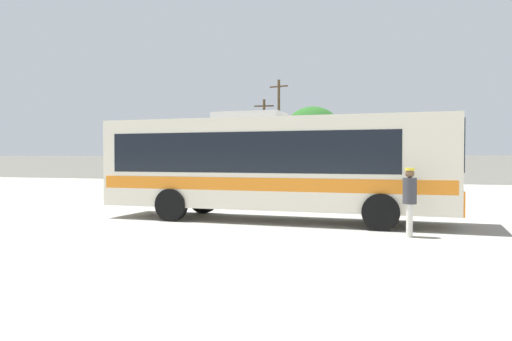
{
  "coord_description": "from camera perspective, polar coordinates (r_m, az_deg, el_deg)",
  "views": [
    {
      "loc": [
        5.94,
        -15.91,
        2.04
      ],
      "look_at": [
        0.84,
        -0.24,
        1.61
      ],
      "focal_mm": 35.44,
      "sensor_mm": 36.0,
      "label": 1
    }
  ],
  "objects": [
    {
      "name": "roadside_tree_left",
      "position": [
        51.5,
        -4.84,
        3.64
      ],
      "size": [
        3.75,
        3.75,
        5.57
      ],
      "color": "brown",
      "rests_on": "ground_plane"
    },
    {
      "name": "ground_plane",
      "position": [
        26.66,
        5.09,
        -2.88
      ],
      "size": [
        300.0,
        300.0,
        0.0
      ],
      "primitive_type": "plane",
      "color": "gray"
    },
    {
      "name": "attendant_by_bus_door",
      "position": [
        13.51,
        16.95,
        -2.95
      ],
      "size": [
        0.35,
        0.35,
        1.77
      ],
      "color": "silver",
      "rests_on": "ground_plane"
    },
    {
      "name": "coach_bus_cream_orange",
      "position": [
        16.26,
        1.67,
        0.91
      ],
      "size": [
        11.22,
        2.85,
        3.5
      ],
      "color": "silver",
      "rests_on": "ground_plane"
    },
    {
      "name": "roadside_tree_midleft",
      "position": [
        44.56,
        6.4,
        4.54
      ],
      "size": [
        4.85,
        4.85,
        6.47
      ],
      "color": "brown",
      "rests_on": "ground_plane"
    },
    {
      "name": "utility_pole_far",
      "position": [
        45.26,
        2.58,
        4.83
      ],
      "size": [
        1.78,
        0.55,
        8.94
      ],
      "color": "#4C3823",
      "rests_on": "ground_plane"
    },
    {
      "name": "parked_car_leftmost_grey",
      "position": [
        39.6,
        -4.09,
        -0.35
      ],
      "size": [
        4.27,
        2.21,
        1.41
      ],
      "color": "slate",
      "rests_on": "ground_plane"
    },
    {
      "name": "perimeter_wall",
      "position": [
        41.32,
        9.74,
        0.18
      ],
      "size": [
        80.0,
        0.3,
        2.18
      ],
      "primitive_type": "cube",
      "color": "beige",
      "rests_on": "ground_plane"
    },
    {
      "name": "parked_car_second_white",
      "position": [
        38.42,
        5.55,
        -0.4
      ],
      "size": [
        4.38,
        2.04,
        1.42
      ],
      "color": "silver",
      "rests_on": "ground_plane"
    },
    {
      "name": "utility_pole_near",
      "position": [
        46.41,
        0.91,
        3.74
      ],
      "size": [
        1.8,
        0.37,
        7.33
      ],
      "color": "#4C3823",
      "rests_on": "ground_plane"
    }
  ]
}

